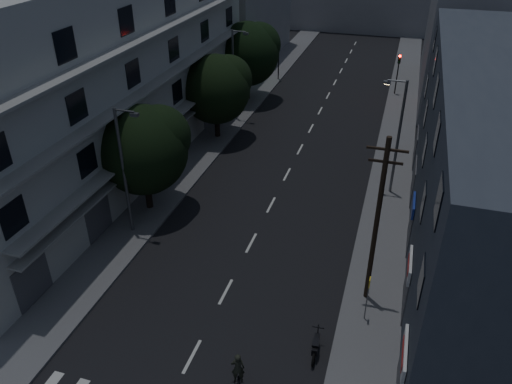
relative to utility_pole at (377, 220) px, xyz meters
The scene contains 19 objects.
ground 18.92m from the utility_pole, 112.89° to the left, with size 160.00×160.00×0.00m, color black.
sidewalk_left 22.81m from the utility_pole, 130.94° to the left, with size 3.00×90.00×0.15m, color #565659.
sidewalk_right 17.52m from the utility_pole, 88.69° to the left, with size 3.00×90.00×0.15m, color #565659.
lane_markings 24.65m from the utility_pole, 107.12° to the left, with size 0.15×60.50×0.01m.
building_left 21.58m from the utility_pole, 152.72° to the left, with size 7.00×36.00×14.00m.
building_right 7.64m from the utility_pole, 50.13° to the left, with size 6.19×28.00×11.00m.
building_far_right 34.23m from the utility_pole, 81.78° to the left, with size 6.00×20.00×13.00m, color slate.
tree_near 15.39m from the utility_pole, 162.49° to the left, with size 5.71×5.71×7.04m.
tree_mid 22.02m from the utility_pole, 130.84° to the left, with size 5.70×5.70×7.02m.
tree_far 30.09m from the utility_pole, 119.27° to the left, with size 6.18×6.18×7.64m.
traffic_signal_far_right 32.09m from the utility_pole, 90.86° to the left, with size 0.28×0.37×4.10m.
traffic_signal_far_left 35.88m from the utility_pole, 111.99° to the left, with size 0.28×0.37×4.10m.
street_lamp_left_near 14.52m from the utility_pole, behind, with size 1.51×0.25×8.00m.
street_lamp_right 11.28m from the utility_pole, 88.27° to the left, with size 1.51×0.25×8.00m.
street_lamp_left_far 25.45m from the utility_pole, 124.30° to the left, with size 1.51×0.25×8.00m.
utility_pole is the anchor object (origin of this frame).
bus_stop_sign 3.40m from the utility_pole, 86.47° to the right, with size 0.06×0.35×2.52m.
motorcycle 6.46m from the utility_pole, 112.32° to the right, with size 0.54×1.88×1.20m.
cyclist 9.43m from the utility_pole, 122.88° to the right, with size 0.91×1.62×1.95m.
Camera 1 is at (7.32, -12.11, 17.96)m, focal length 35.00 mm.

